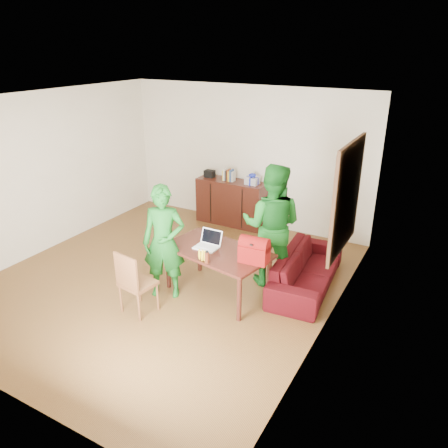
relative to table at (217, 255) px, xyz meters
The scene contains 10 objects.
room 1.12m from the table, behind, with size 5.20×5.70×2.90m.
table is the anchor object (origin of this frame).
chair 1.22m from the table, 126.83° to the right, with size 0.47×0.45×0.91m.
person_near 0.77m from the table, 149.14° to the right, with size 0.60×0.40×1.65m, color #135918.
person_far 0.92m from the table, 52.25° to the left, with size 0.90×0.70×1.86m, color #16651C.
laptop 0.21m from the table, 168.70° to the right, with size 0.33×0.23×0.23m.
bananas 0.39m from the table, 92.42° to the right, with size 0.16×0.10×0.06m, color yellow, non-canonical shape.
bottle 0.45m from the table, 78.94° to the right, with size 0.06×0.06×0.18m, color #532212.
red_bag 0.66m from the table, ahead, with size 0.39×0.22×0.28m, color maroon.
sofa 1.39m from the table, 37.82° to the left, with size 1.86×0.73×0.54m, color #3D0813.
Camera 1 is at (3.67, -4.73, 3.41)m, focal length 35.00 mm.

